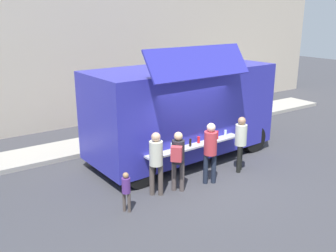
% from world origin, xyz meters
% --- Properties ---
extents(ground_plane, '(60.00, 60.00, 0.00)m').
position_xyz_m(ground_plane, '(0.00, 0.00, 0.00)').
color(ground_plane, '#38383D').
extents(curb_strip, '(28.00, 1.60, 0.15)m').
position_xyz_m(curb_strip, '(-3.50, 4.43, 0.07)').
color(curb_strip, '#9E998E').
rests_on(curb_strip, ground).
extents(food_truck_main, '(6.10, 3.20, 3.71)m').
position_xyz_m(food_truck_main, '(0.50, 1.81, 1.62)').
color(food_truck_main, '#2D2DA5').
rests_on(food_truck_main, ground).
extents(trash_bin, '(0.60, 0.60, 1.05)m').
position_xyz_m(trash_bin, '(4.03, 4.13, 0.52)').
color(trash_bin, '#2C6337').
rests_on(trash_bin, ground).
extents(customer_front_ordering, '(0.35, 0.35, 1.74)m').
position_xyz_m(customer_front_ordering, '(-0.03, -0.21, 1.04)').
color(customer_front_ordering, '#1D2435').
rests_on(customer_front_ordering, ground).
extents(customer_mid_with_backpack, '(0.51, 0.51, 1.64)m').
position_xyz_m(customer_mid_with_backpack, '(-1.05, -0.11, 1.01)').
color(customer_mid_with_backpack, '#504543').
rests_on(customer_mid_with_backpack, ground).
extents(customer_rear_waiting, '(0.35, 0.35, 1.71)m').
position_xyz_m(customer_rear_waiting, '(-1.63, 0.03, 1.02)').
color(customer_rear_waiting, '#50443E').
rests_on(customer_rear_waiting, ground).
extents(customer_extra_browsing, '(0.34, 0.34, 1.68)m').
position_xyz_m(customer_extra_browsing, '(1.25, -0.08, 1.00)').
color(customer_extra_browsing, black).
rests_on(customer_extra_browsing, ground).
extents(child_near_queue, '(0.21, 0.21, 1.01)m').
position_xyz_m(child_near_queue, '(-2.68, -0.29, 0.60)').
color(child_near_queue, '#50443E').
rests_on(child_near_queue, ground).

